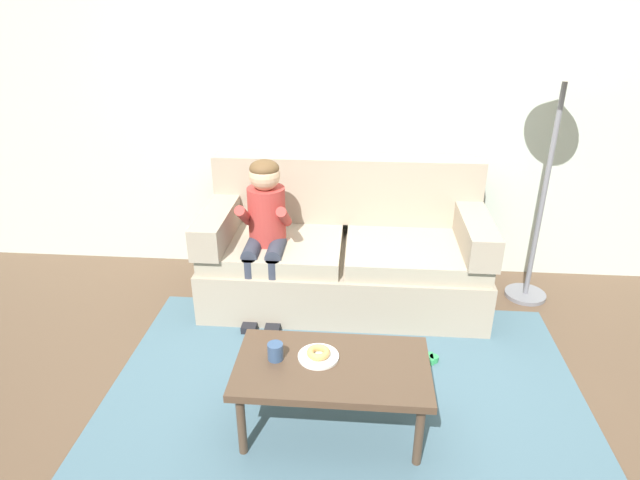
# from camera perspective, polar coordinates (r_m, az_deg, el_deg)

# --- Properties ---
(ground) EXTENTS (10.00, 10.00, 0.00)m
(ground) POSITION_cam_1_polar(r_m,az_deg,el_deg) (3.42, 2.77, -13.29)
(ground) COLOR brown
(wall_back) EXTENTS (8.00, 0.10, 2.80)m
(wall_back) POSITION_cam_1_polar(r_m,az_deg,el_deg) (4.14, 3.92, 15.02)
(wall_back) COLOR beige
(wall_back) RESTS_ON ground
(area_rug) EXTENTS (2.73, 1.93, 0.01)m
(area_rug) POSITION_cam_1_polar(r_m,az_deg,el_deg) (3.22, 2.61, -15.96)
(area_rug) COLOR #476675
(area_rug) RESTS_ON ground
(couch) EXTENTS (2.00, 0.90, 1.00)m
(couch) POSITION_cam_1_polar(r_m,az_deg,el_deg) (3.95, 2.58, -1.45)
(couch) COLOR tan
(couch) RESTS_ON ground
(coffee_table) EXTENTS (0.98, 0.54, 0.42)m
(coffee_table) POSITION_cam_1_polar(r_m,az_deg,el_deg) (2.79, 1.30, -13.81)
(coffee_table) COLOR #4C3828
(coffee_table) RESTS_ON ground
(person_child) EXTENTS (0.34, 0.58, 1.10)m
(person_child) POSITION_cam_1_polar(r_m,az_deg,el_deg) (3.68, -5.85, 1.76)
(person_child) COLOR #AD3833
(person_child) RESTS_ON ground
(plate) EXTENTS (0.21, 0.21, 0.01)m
(plate) POSITION_cam_1_polar(r_m,az_deg,el_deg) (2.80, -0.17, -12.28)
(plate) COLOR white
(plate) RESTS_ON coffee_table
(donut) EXTENTS (0.16, 0.16, 0.04)m
(donut) POSITION_cam_1_polar(r_m,az_deg,el_deg) (2.78, -0.17, -11.87)
(donut) COLOR tan
(donut) RESTS_ON plate
(mug) EXTENTS (0.08, 0.08, 0.09)m
(mug) POSITION_cam_1_polar(r_m,az_deg,el_deg) (2.78, -4.77, -11.72)
(mug) COLOR #334C72
(mug) RESTS_ON coffee_table
(toy_controller) EXTENTS (0.23, 0.09, 0.05)m
(toy_controller) POSITION_cam_1_polar(r_m,az_deg,el_deg) (3.49, 10.59, -12.30)
(toy_controller) COLOR #339E56
(toy_controller) RESTS_ON ground
(floor_lamp) EXTENTS (0.40, 0.40, 1.88)m
(floor_lamp) POSITION_cam_1_polar(r_m,az_deg,el_deg) (3.89, 24.63, 15.26)
(floor_lamp) COLOR slate
(floor_lamp) RESTS_ON ground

